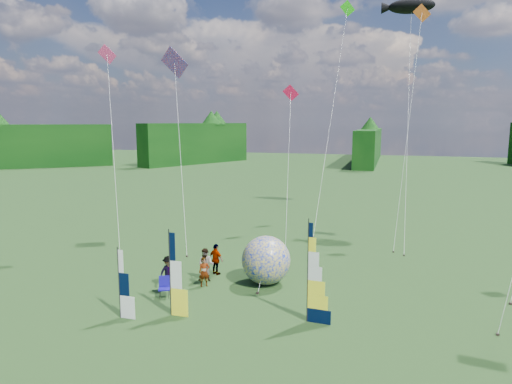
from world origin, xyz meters
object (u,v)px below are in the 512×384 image
(side_banner_left, at_px, (170,274))
(spectator_a, at_px, (204,272))
(spectator_b, at_px, (206,265))
(spectator_d, at_px, (216,259))
(spectator_c, at_px, (169,272))
(feather_banner_main, at_px, (308,273))
(camp_chair, at_px, (164,287))
(bol_inflatable, at_px, (266,260))
(kite_whale, at_px, (409,105))
(side_banner_far, at_px, (119,284))

(side_banner_left, xyz_separation_m, spectator_a, (-0.02, 3.93, -1.17))
(spectator_b, xyz_separation_m, spectator_d, (0.13, 1.19, -0.02))
(spectator_d, bearing_deg, spectator_c, 83.83)
(feather_banner_main, distance_m, camp_chair, 7.70)
(bol_inflatable, height_order, spectator_c, bol_inflatable)
(side_banner_left, distance_m, spectator_b, 4.81)
(spectator_a, height_order, camp_chair, spectator_a)
(feather_banner_main, xyz_separation_m, side_banner_left, (-6.14, -1.14, -0.30))
(side_banner_left, relative_size, bol_inflatable, 1.47)
(spectator_a, relative_size, kite_whale, 0.08)
(side_banner_left, xyz_separation_m, camp_chair, (-1.33, 1.86, -1.44))
(side_banner_left, relative_size, spectator_c, 2.22)
(spectator_b, bearing_deg, feather_banner_main, -37.32)
(spectator_a, bearing_deg, spectator_b, 71.91)
(spectator_b, height_order, camp_chair, spectator_b)
(spectator_d, bearing_deg, camp_chair, 97.69)
(spectator_c, bearing_deg, side_banner_left, -120.07)
(side_banner_far, relative_size, spectator_c, 1.81)
(spectator_a, xyz_separation_m, spectator_c, (-1.71, -0.78, 0.08))
(feather_banner_main, distance_m, spectator_d, 7.96)
(side_banner_far, bearing_deg, camp_chair, 74.39)
(feather_banner_main, xyz_separation_m, bol_inflatable, (-3.05, 4.13, -0.93))
(side_banner_left, relative_size, side_banner_far, 1.22)
(spectator_c, relative_size, spectator_d, 0.96)
(side_banner_left, distance_m, bol_inflatable, 6.14)
(spectator_c, bearing_deg, side_banner_far, -153.81)
(side_banner_left, height_order, spectator_b, side_banner_left)
(bol_inflatable, distance_m, spectator_d, 3.28)
(spectator_d, height_order, camp_chair, spectator_d)
(spectator_d, height_order, kite_whale, kite_whale)
(side_banner_far, bearing_deg, spectator_d, 73.35)
(side_banner_far, bearing_deg, feather_banner_main, 13.61)
(spectator_b, bearing_deg, side_banner_far, -116.38)
(side_banner_far, relative_size, bol_inflatable, 1.20)
(feather_banner_main, bearing_deg, spectator_c, 170.01)
(side_banner_far, relative_size, camp_chair, 3.02)
(camp_chair, bearing_deg, spectator_b, 45.39)
(kite_whale, bearing_deg, side_banner_far, -100.23)
(feather_banner_main, distance_m, spectator_b, 7.42)
(side_banner_left, bearing_deg, spectator_d, 91.02)
(side_banner_left, distance_m, kite_whale, 22.60)
(feather_banner_main, distance_m, bol_inflatable, 5.22)
(side_banner_left, height_order, spectator_d, side_banner_left)
(side_banner_left, bearing_deg, spectator_c, 118.88)
(spectator_a, bearing_deg, feather_banner_main, -57.92)
(spectator_c, distance_m, kite_whale, 21.53)
(feather_banner_main, height_order, camp_chair, feather_banner_main)
(spectator_a, bearing_deg, spectator_c, 170.91)
(side_banner_far, height_order, camp_chair, side_banner_far)
(side_banner_far, xyz_separation_m, bol_inflatable, (5.17, 6.20, -0.26))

